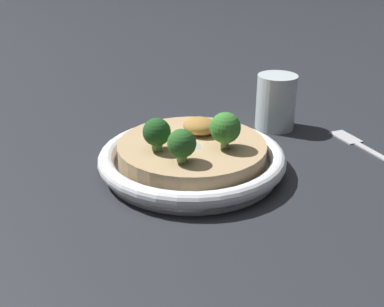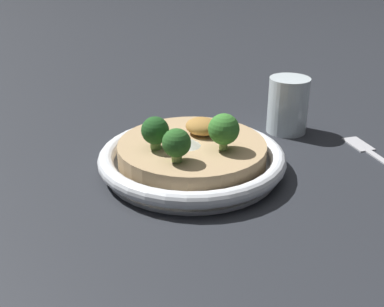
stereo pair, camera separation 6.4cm
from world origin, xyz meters
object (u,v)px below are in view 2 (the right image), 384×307
at_px(fork_utensil, 375,154).
at_px(broccoli_front, 155,131).
at_px(broccoli_right, 224,130).
at_px(drinking_glass, 288,105).
at_px(risotto_bowl, 192,157).
at_px(broccoli_front_right, 177,144).

bearing_deg(fork_utensil, broccoli_front, 85.83).
distance_m(broccoli_right, drinking_glass, 0.20).
height_order(risotto_bowl, fork_utensil, risotto_bowl).
xyz_separation_m(risotto_bowl, broccoli_front_right, (0.02, -0.06, 0.05)).
height_order(broccoli_front, fork_utensil, broccoli_front).
bearing_deg(broccoli_front, broccoli_right, 34.56).
bearing_deg(drinking_glass, fork_utensil, -3.59).
bearing_deg(broccoli_front_right, broccoli_right, 67.41).
bearing_deg(drinking_glass, broccoli_front_right, -94.33).
distance_m(drinking_glass, fork_utensil, 0.15).
bearing_deg(risotto_bowl, broccoli_right, 8.56).
bearing_deg(broccoli_front, fork_utensil, 48.41).
height_order(broccoli_front, drinking_glass, drinking_glass).
relative_size(broccoli_front_right, fork_utensil, 0.29).
bearing_deg(risotto_bowl, broccoli_front_right, -71.71).
bearing_deg(fork_utensil, broccoli_right, 90.91).
bearing_deg(broccoli_front_right, broccoli_front, 163.04).
bearing_deg(risotto_bowl, fork_utensil, 46.64).
height_order(risotto_bowl, broccoli_right, broccoli_right).
bearing_deg(drinking_glass, risotto_bowl, -100.63).
xyz_separation_m(broccoli_right, fork_utensil, (0.14, 0.19, -0.07)).
distance_m(risotto_bowl, drinking_glass, 0.21).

